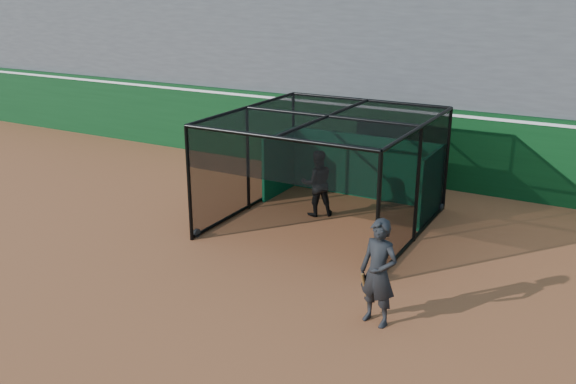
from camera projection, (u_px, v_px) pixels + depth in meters
The scene contains 6 objects.
ground at pixel (241, 278), 13.19m from camera, with size 120.00×120.00×0.00m, color brown.
outfield_wall at pixel (384, 140), 19.82m from camera, with size 50.00×0.50×2.50m.
grandstand at pixel (425, 32), 21.93m from camera, with size 50.00×7.85×8.95m.
batting_cage at pixel (327, 171), 15.83m from camera, with size 4.95×5.36×2.90m.
batter at pixel (317, 183), 16.62m from camera, with size 0.89×0.70×1.84m, color black.
on_deck_player at pixel (378, 273), 11.13m from camera, with size 0.84×0.64×2.06m.
Camera 1 is at (6.69, -9.91, 5.97)m, focal length 38.00 mm.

